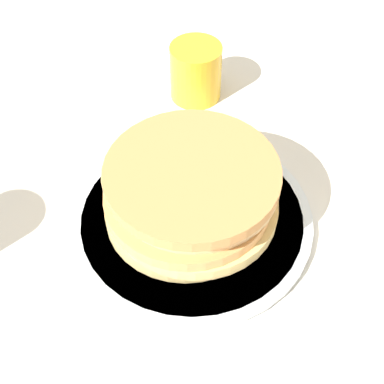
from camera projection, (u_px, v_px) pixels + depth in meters
ground_plane at (195, 244)px, 0.60m from camera, size 4.00×4.00×0.00m
plate at (192, 218)px, 0.61m from camera, size 0.28×0.28×0.01m
pancake_stack at (191, 191)px, 0.57m from camera, size 0.20×0.19×0.09m
juice_glass at (196, 72)px, 0.74m from camera, size 0.07×0.07×0.08m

